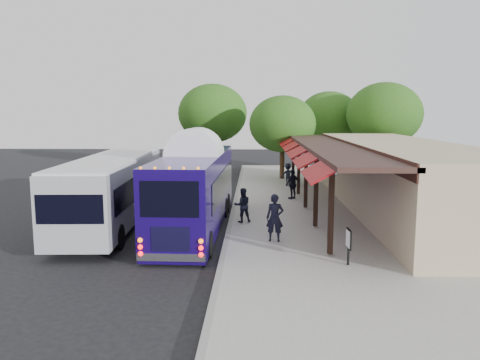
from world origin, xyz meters
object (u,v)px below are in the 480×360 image
(ped_b, at_px, (243,205))
(sign_board, at_px, (349,241))
(coach_bus, at_px, (196,186))
(ped_a, at_px, (275,218))
(ped_c, at_px, (293,184))
(city_bus, at_px, (113,187))
(ped_d, at_px, (288,174))

(ped_b, relative_size, sign_board, 1.29)
(coach_bus, height_order, ped_a, coach_bus)
(ped_c, height_order, sign_board, ped_c)
(ped_a, bearing_deg, city_bus, 163.79)
(city_bus, height_order, ped_b, city_bus)
(city_bus, relative_size, ped_c, 6.79)
(city_bus, bearing_deg, coach_bus, -11.90)
(ped_b, bearing_deg, city_bus, -13.79)
(ped_b, height_order, ped_c, ped_c)
(ped_a, height_order, ped_c, ped_a)
(ped_d, distance_m, sign_board, 16.71)
(ped_d, bearing_deg, ped_c, 78.33)
(coach_bus, xyz_separation_m, ped_b, (2.05, 0.59, -0.96))
(coach_bus, distance_m, ped_a, 4.31)
(coach_bus, bearing_deg, ped_c, 54.69)
(coach_bus, height_order, sign_board, coach_bus)
(ped_b, height_order, ped_d, ped_b)
(ped_a, distance_m, ped_b, 3.40)
(coach_bus, xyz_separation_m, sign_board, (5.66, -5.35, -0.93))
(ped_a, xyz_separation_m, ped_d, (1.47, 13.88, -0.16))
(ped_a, height_order, ped_b, ped_a)
(ped_c, distance_m, ped_d, 4.95)
(ped_d, bearing_deg, sign_board, 81.77)
(city_bus, xyz_separation_m, ped_a, (7.23, -3.15, -0.64))
(ped_a, bearing_deg, ped_d, 91.30)
(ped_a, bearing_deg, sign_board, -43.58)
(city_bus, distance_m, ped_a, 7.91)
(ped_d, xyz_separation_m, sign_board, (0.81, -16.69, 0.06))
(ped_b, bearing_deg, coach_bus, 2.49)
(ped_b, relative_size, ped_d, 1.03)
(ped_d, bearing_deg, ped_b, 64.40)
(coach_bus, bearing_deg, ped_a, -35.39)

